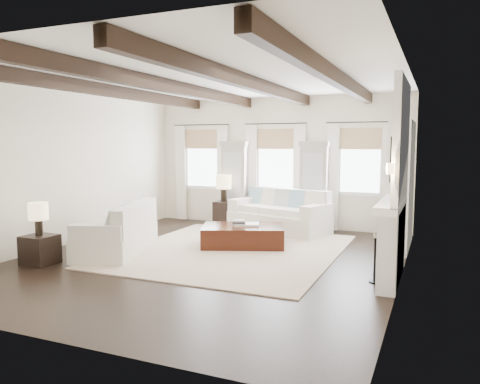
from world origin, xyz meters
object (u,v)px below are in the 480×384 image
at_px(sofa_back, 281,214).
at_px(sofa_left, 121,232).
at_px(side_table_back, 224,214).
at_px(side_table_front, 40,250).
at_px(ottoman, 243,236).

bearing_deg(sofa_back, sofa_left, -124.66).
bearing_deg(side_table_back, sofa_left, -102.55).
bearing_deg(sofa_back, side_table_front, -122.60).
distance_m(sofa_back, ottoman, 1.87).
xyz_separation_m(side_table_front, side_table_back, (1.39, 4.49, 0.07)).
xyz_separation_m(ottoman, side_table_back, (-1.29, 1.85, 0.11)).
bearing_deg(side_table_front, side_table_back, 72.82).
bearing_deg(ottoman, side_table_back, 103.88).
bearing_deg(side_table_back, side_table_front, -107.18).
bearing_deg(sofa_left, side_table_front, -117.29).
bearing_deg(ottoman, side_table_front, -156.38).
xyz_separation_m(sofa_back, sofa_left, (-2.19, -3.16, -0.02)).
height_order(ottoman, side_table_front, side_table_front).
bearing_deg(side_table_front, ottoman, 44.58).
relative_size(sofa_left, ottoman, 1.48).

